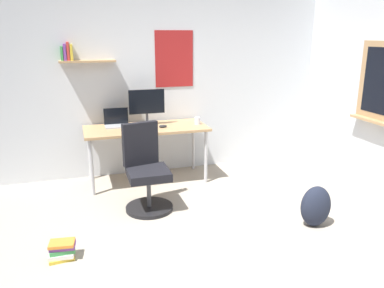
{
  "coord_description": "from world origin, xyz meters",
  "views": [
    {
      "loc": [
        -1.02,
        -2.73,
        1.88
      ],
      "look_at": [
        0.03,
        0.71,
        0.85
      ],
      "focal_mm": 36.18,
      "sensor_mm": 36.0,
      "label": 1
    }
  ],
  "objects": [
    {
      "name": "ground_plane",
      "position": [
        0.0,
        0.0,
        0.0
      ],
      "size": [
        5.2,
        5.2,
        0.0
      ],
      "primitive_type": "plane",
      "color": "#9E9384",
      "rests_on": "ground"
    },
    {
      "name": "backpack",
      "position": [
        1.2,
        0.31,
        0.21
      ],
      "size": [
        0.32,
        0.22,
        0.42
      ],
      "primitive_type": "ellipsoid",
      "color": "#1E2333",
      "rests_on": "ground"
    },
    {
      "name": "keyboard",
      "position": [
        -0.26,
        1.95,
        0.74
      ],
      "size": [
        0.37,
        0.13,
        0.02
      ],
      "primitive_type": "cube",
      "color": "black",
      "rests_on": "desk"
    },
    {
      "name": "wall_back",
      "position": [
        -0.0,
        2.45,
        1.3
      ],
      "size": [
        5.0,
        0.3,
        2.6
      ],
      "color": "silver",
      "rests_on": "ground"
    },
    {
      "name": "monitor_primary",
      "position": [
        -0.15,
        2.14,
        1.0
      ],
      "size": [
        0.46,
        0.17,
        0.46
      ],
      "color": "#38383D",
      "rests_on": "desk"
    },
    {
      "name": "computer_mouse",
      "position": [
        0.02,
        1.95,
        0.75
      ],
      "size": [
        0.1,
        0.06,
        0.03
      ],
      "primitive_type": "ellipsoid",
      "color": "#262628",
      "rests_on": "desk"
    },
    {
      "name": "book_stack_on_floor",
      "position": [
        -1.24,
        0.42,
        0.08
      ],
      "size": [
        0.24,
        0.19,
        0.16
      ],
      "color": "gold",
      "rests_on": "ground"
    },
    {
      "name": "coffee_mug",
      "position": [
        0.49,
        2.0,
        0.78
      ],
      "size": [
        0.08,
        0.08,
        0.09
      ],
      "primitive_type": "cylinder",
      "color": "silver",
      "rests_on": "desk"
    },
    {
      "name": "laptop",
      "position": [
        -0.54,
        2.19,
        0.78
      ],
      "size": [
        0.31,
        0.21,
        0.23
      ],
      "color": "#ADAFB5",
      "rests_on": "desk"
    },
    {
      "name": "desk",
      "position": [
        -0.19,
        2.03,
        0.66
      ],
      "size": [
        1.55,
        0.68,
        0.73
      ],
      "color": "tan",
      "rests_on": "ground"
    },
    {
      "name": "office_chair",
      "position": [
        -0.35,
        1.22,
        0.41
      ],
      "size": [
        0.52,
        0.53,
        0.95
      ],
      "color": "black",
      "rests_on": "ground"
    }
  ]
}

